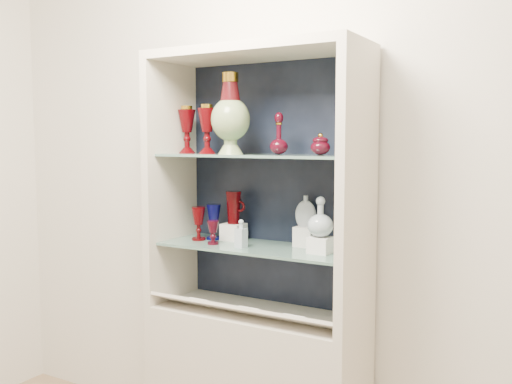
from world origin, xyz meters
The scene contains 29 objects.
wall_back centered at (0.00, 1.75, 1.40)m, with size 3.50×0.02×2.80m, color silver.
cabinet_back_panel centered at (0.00, 1.72, 1.32)m, with size 0.98×0.02×1.15m, color black.
cabinet_side_left centered at (-0.48, 1.53, 1.32)m, with size 0.04×0.40×1.15m, color beige.
cabinet_side_right centered at (0.48, 1.53, 1.32)m, with size 0.04×0.40×1.15m, color beige.
cabinet_top_cap centered at (0.00, 1.53, 1.92)m, with size 1.00×0.40×0.04m, color beige.
shelf_lower centered at (0.00, 1.55, 1.04)m, with size 0.92×0.34×0.01m, color slate.
shelf_upper centered at (0.00, 1.55, 1.46)m, with size 0.92×0.34×0.01m, color slate.
label_ledge centered at (0.00, 1.42, 0.78)m, with size 0.92×0.18×0.01m, color beige.
label_card_0 centered at (0.26, 1.42, 0.80)m, with size 0.10×0.07×0.00m, color white.
label_card_1 centered at (-0.22, 1.42, 0.80)m, with size 0.10×0.07×0.00m, color white.
label_card_2 centered at (0.05, 1.42, 0.80)m, with size 0.10×0.07×0.00m, color white.
pedestal_lamp_left centered at (-0.26, 1.52, 1.58)m, with size 0.09×0.09×0.23m, color #4A0205, non-canonical shape.
pedestal_lamp_right centered at (-0.42, 1.57, 1.58)m, with size 0.09×0.09×0.23m, color #4A0205, non-canonical shape.
enamel_urn centered at (-0.11, 1.49, 1.65)m, with size 0.18×0.18×0.36m, color #084318, non-canonical shape.
ruby_decanter_a centered at (0.10, 1.56, 1.57)m, with size 0.08×0.08×0.21m, color #420713, non-canonical shape.
ruby_decanter_b centered at (0.40, 1.63, 1.58)m, with size 0.09×0.09×0.21m, color #420713, non-canonical shape.
lidded_bowl centered at (0.29, 1.58, 1.52)m, with size 0.09×0.09×0.10m, color #420713, non-canonical shape.
cobalt_goblet centered at (-0.28, 1.59, 1.14)m, with size 0.07×0.07×0.17m, color #090A41, non-canonical shape.
ruby_goblet_tall centered at (-0.33, 1.54, 1.13)m, with size 0.07×0.07×0.16m, color #4A0205, non-canonical shape.
ruby_goblet_small centered at (-0.20, 1.48, 1.11)m, with size 0.06×0.06×0.11m, color #420713, non-canonical shape.
riser_ruby_pitcher centered at (-0.18, 1.63, 1.09)m, with size 0.10×0.10×0.08m, color silver.
ruby_pitcher centered at (-0.18, 1.63, 1.21)m, with size 0.12×0.07×0.16m, color #4A0205, non-canonical shape.
clear_square_bottle centered at (-0.05, 1.48, 1.11)m, with size 0.04×0.04×0.13m, color #98A8B1, non-canonical shape.
riser_flat_flask centered at (0.19, 1.65, 1.09)m, with size 0.09×0.09×0.09m, color silver.
flat_flask centered at (0.19, 1.65, 1.21)m, with size 0.11×0.04×0.15m, color #A7B3BB, non-canonical shape.
riser_clear_round_decanter centered at (0.31, 1.54, 1.08)m, with size 0.09×0.09×0.07m, color silver.
clear_round_decanter centered at (0.31, 1.54, 1.20)m, with size 0.11×0.11×0.17m, color #98A8B1, non-canonical shape.
riser_cameo_medallion centered at (0.39, 1.64, 1.10)m, with size 0.08×0.08×0.10m, color silver.
cameo_medallion centered at (0.39, 1.64, 1.21)m, with size 0.11×0.04×0.12m, color black, non-canonical shape.
Camera 1 is at (1.28, -0.68, 1.54)m, focal length 40.00 mm.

